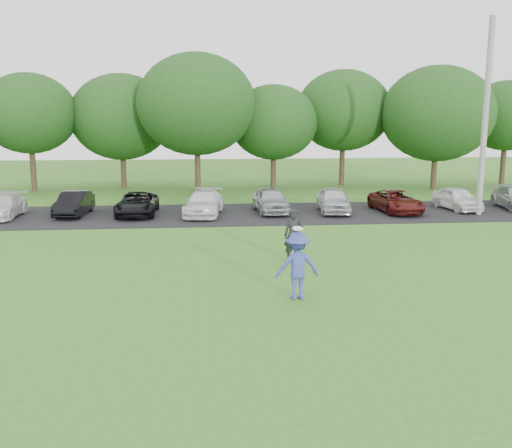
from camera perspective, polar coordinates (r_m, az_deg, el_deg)
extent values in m
plane|color=#366F1F|center=(15.51, 1.23, -7.14)|extent=(100.00, 100.00, 0.00)
cube|color=black|center=(28.11, -1.82, 1.02)|extent=(32.00, 6.50, 0.03)
cylinder|color=gray|center=(29.57, 21.95, 9.79)|extent=(0.28, 0.28, 9.32)
imported|color=#3845A0|center=(15.03, 4.14, -4.18)|extent=(1.22, 0.77, 1.80)
cylinder|color=white|center=(14.70, 4.19, -0.45)|extent=(0.27, 0.27, 0.08)
imported|color=black|center=(18.80, 3.78, -1.17)|extent=(0.70, 0.52, 1.77)
cube|color=black|center=(18.61, 4.43, -0.49)|extent=(0.15, 0.12, 0.10)
imported|color=silver|center=(29.49, -23.96, 1.64)|extent=(1.51, 3.70, 1.07)
imported|color=black|center=(28.95, -17.74, 1.97)|extent=(1.43, 3.52, 1.14)
imported|color=black|center=(28.24, -11.80, 2.00)|extent=(1.88, 3.98, 1.10)
imported|color=silver|center=(27.74, -5.24, 2.10)|extent=(2.18, 4.20, 1.17)
imported|color=#A2A5A9|center=(28.37, 1.45, 2.40)|extent=(1.70, 3.70, 1.23)
imported|color=silver|center=(28.70, 7.72, 2.40)|extent=(1.81, 3.74, 1.23)
imported|color=#4F1311|center=(29.38, 13.82, 2.22)|extent=(2.07, 3.98, 1.07)
imported|color=white|center=(30.99, 19.49, 2.42)|extent=(1.65, 3.47, 1.15)
cylinder|color=#38281C|center=(39.32, -21.38, 5.03)|extent=(0.36, 0.36, 2.70)
ellipsoid|color=#214C19|center=(39.17, -21.74, 10.24)|extent=(5.94, 5.94, 5.05)
cylinder|color=#38281C|center=(39.58, -13.10, 5.16)|extent=(0.36, 0.36, 2.20)
ellipsoid|color=#214C19|center=(39.41, -13.33, 10.38)|extent=(6.68, 6.68, 5.68)
cylinder|color=#38281C|center=(36.42, -5.85, 5.31)|extent=(0.36, 0.36, 2.70)
ellipsoid|color=#214C19|center=(36.26, -5.97, 11.83)|extent=(7.42, 7.42, 6.31)
cylinder|color=#38281C|center=(38.13, 1.74, 5.23)|extent=(0.36, 0.36, 2.20)
ellipsoid|color=#214C19|center=(37.95, 1.77, 10.13)|extent=(5.76, 5.76, 4.90)
cylinder|color=#38281C|center=(40.39, 8.58, 5.78)|extent=(0.36, 0.36, 2.70)
ellipsoid|color=#214C19|center=(40.25, 8.74, 11.16)|extent=(6.50, 6.50, 5.53)
cylinder|color=#38281C|center=(39.49, 17.36, 4.94)|extent=(0.36, 0.36, 2.20)
ellipsoid|color=#214C19|center=(39.32, 17.67, 10.47)|extent=(7.24, 7.24, 6.15)
cylinder|color=#38281C|center=(43.11, 23.45, 5.32)|extent=(0.36, 0.36, 2.70)
ellipsoid|color=#214C19|center=(42.98, 23.79, 9.89)|extent=(5.58, 5.58, 4.74)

